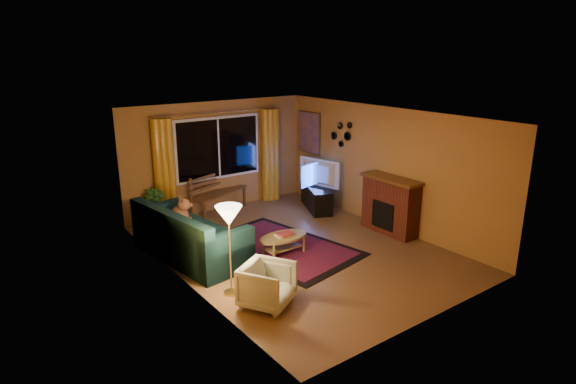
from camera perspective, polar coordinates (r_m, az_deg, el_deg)
floor at (r=9.07m, az=1.13°, el=-6.87°), size 4.50×6.00×0.02m
ceiling at (r=8.39m, az=1.23°, el=9.12°), size 4.50×6.00×0.02m
wall_back at (r=11.11m, az=-8.34°, el=4.22°), size 4.50×0.02×2.50m
wall_left at (r=7.54m, az=-12.58°, el=-1.99°), size 0.02×6.00×2.50m
wall_right at (r=10.14m, az=11.38°, el=2.86°), size 0.02×6.00×2.50m
window at (r=11.01m, az=-8.22°, el=5.17°), size 2.00×0.02×1.30m
curtain_rod at (r=10.85m, az=-8.28°, el=9.28°), size 3.20×0.03×0.03m
curtain_left at (r=10.48m, az=-14.48°, el=2.37°), size 0.36×0.36×2.24m
curtain_right at (r=11.71m, az=-2.17°, el=4.37°), size 0.36×0.36×2.24m
bench at (r=11.09m, az=-8.16°, el=-1.25°), size 1.62×0.99×0.47m
potted_plant at (r=10.44m, az=-15.50°, el=-1.84°), size 0.50×0.50×0.82m
sofa at (r=8.74m, az=-11.51°, el=-4.71°), size 1.34×2.47×0.95m
dog at (r=9.13m, az=-12.73°, el=-2.13°), size 0.48×0.57×0.53m
armchair at (r=7.09m, az=-2.50°, el=-10.73°), size 0.91×0.90×0.70m
floor_lamp at (r=7.29m, az=-6.88°, el=-6.98°), size 0.30×0.30×1.40m
rug at (r=9.14m, az=-0.87°, el=-6.53°), size 2.31×3.15×0.02m
coffee_table at (r=8.81m, az=-0.53°, el=-6.27°), size 0.97×0.97×0.35m
tv_console at (r=11.24m, az=3.39°, el=-0.67°), size 0.92×1.35×0.54m
television at (r=11.08m, az=3.44°, el=2.22°), size 0.41×1.11×0.64m
fireplace at (r=9.92m, az=12.02°, el=-1.69°), size 0.40×1.20×1.10m
mirror_cluster at (r=10.89m, az=6.30°, el=6.99°), size 0.06×0.60×0.56m
painting at (r=11.78m, az=2.51°, el=7.06°), size 0.04×0.76×0.96m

